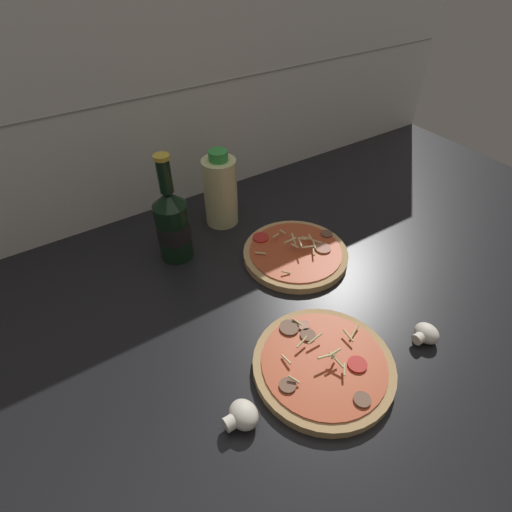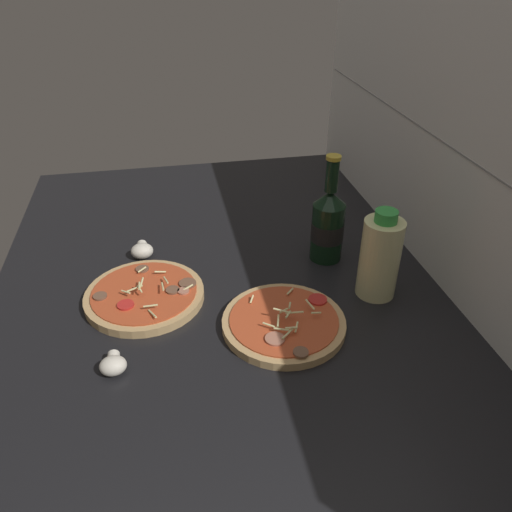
% 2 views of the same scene
% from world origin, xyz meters
% --- Properties ---
extents(counter_slab, '(1.60, 0.90, 0.03)m').
position_xyz_m(counter_slab, '(0.00, 0.00, 0.01)').
color(counter_slab, black).
rests_on(counter_slab, ground).
extents(tile_backsplash, '(1.60, 0.01, 0.60)m').
position_xyz_m(tile_backsplash, '(0.00, 0.45, 0.30)').
color(tile_backsplash, white).
rests_on(tile_backsplash, ground).
extents(pizza_near, '(0.23, 0.23, 0.05)m').
position_xyz_m(pizza_near, '(-0.12, -0.14, 0.04)').
color(pizza_near, tan).
rests_on(pizza_near, counter_slab).
extents(pizza_far, '(0.23, 0.23, 0.05)m').
position_xyz_m(pizza_far, '(0.02, 0.11, 0.03)').
color(pizza_far, tan).
rests_on(pizza_far, counter_slab).
extents(beer_bottle, '(0.07, 0.07, 0.24)m').
position_xyz_m(beer_bottle, '(-0.20, 0.25, 0.11)').
color(beer_bottle, black).
rests_on(beer_bottle, counter_slab).
extents(oil_bottle, '(0.08, 0.08, 0.18)m').
position_xyz_m(oil_bottle, '(-0.05, 0.31, 0.11)').
color(oil_bottle, beige).
rests_on(oil_bottle, counter_slab).
extents(mushroom_left, '(0.05, 0.04, 0.03)m').
position_xyz_m(mushroom_left, '(0.07, -0.20, 0.04)').
color(mushroom_left, white).
rests_on(mushroom_left, counter_slab).
extents(mushroom_right, '(0.05, 0.05, 0.03)m').
position_xyz_m(mushroom_right, '(-0.28, -0.15, 0.04)').
color(mushroom_right, white).
rests_on(mushroom_right, counter_slab).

